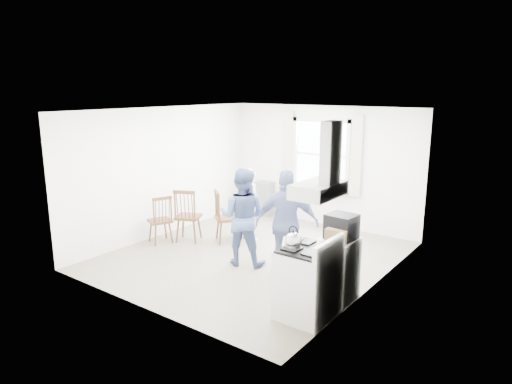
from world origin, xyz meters
name	(u,v)px	position (x,y,z in m)	size (l,w,h in m)	color
room_shell	(253,185)	(0.00, 0.00, 1.30)	(4.62, 5.12, 2.64)	gray
window_assembly	(321,159)	(0.00, 2.45, 1.46)	(1.88, 0.24, 1.70)	white
range_hood	(323,177)	(2.07, -1.35, 1.90)	(0.45, 0.76, 0.94)	silver
shelf_unit	(264,198)	(-1.40, 2.33, 0.40)	(0.40, 0.30, 0.80)	slate
gas_stove	(308,282)	(1.91, -1.35, 0.48)	(0.68, 0.76, 1.12)	silver
kettle	(293,241)	(1.75, -1.49, 1.05)	(0.22, 0.22, 0.31)	silver
low_cabinet	(337,269)	(1.98, -0.65, 0.45)	(0.50, 0.55, 0.90)	silver
stereo_stack	(341,227)	(2.01, -0.62, 1.08)	(0.42, 0.38, 0.35)	black
cardboard_box	(338,235)	(2.03, -0.79, 1.00)	(0.30, 0.21, 0.19)	#A3804F
windsor_chair_a	(186,210)	(-1.48, -0.19, 0.65)	(0.60, 0.59, 1.07)	#4A2A18
windsor_chair_b	(221,211)	(-0.96, 0.24, 0.63)	(0.61, 0.60, 1.04)	#4A2A18
windsor_chair_c	(162,215)	(-1.80, -0.52, 0.58)	(0.51, 0.52, 0.96)	#4A2A18
person_left	(249,204)	(-0.60, 0.68, 0.72)	(0.53, 0.53, 1.45)	silver
person_mid	(243,217)	(0.08, -0.40, 0.84)	(0.81, 0.81, 1.67)	#4D5F8F
person_right	(287,223)	(0.93, -0.35, 0.86)	(1.01, 1.01, 1.72)	navy
potted_plant	(329,181)	(0.26, 2.36, 1.02)	(0.19, 0.19, 0.34)	#2E6736
windsor_chair_d	(239,213)	(-0.83, 0.64, 0.53)	(0.49, 0.49, 0.86)	#4A2A18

